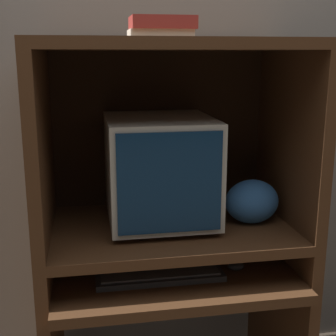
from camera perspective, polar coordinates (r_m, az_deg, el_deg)
wall_back at (r=1.96m, az=-1.49°, el=12.02°), size 6.00×0.06×2.60m
desk_base at (r=1.85m, az=0.54°, el=-17.72°), size 0.93×0.62×0.60m
desk_monitor_shelf at (r=1.74m, az=0.34°, el=-7.90°), size 0.93×0.57×0.15m
hutch_upper at (r=1.66m, az=0.15°, el=7.52°), size 0.93×0.57×0.66m
crt_monitor at (r=1.70m, az=-1.01°, el=-0.11°), size 0.38×0.43×0.39m
keyboard at (r=1.67m, az=-1.05°, el=-12.76°), size 0.44×0.15×0.03m
mouse at (r=1.74m, az=8.28°, el=-11.75°), size 0.06×0.04×0.03m
snack_bag at (r=1.75m, az=10.19°, el=-4.03°), size 0.20×0.15×0.16m
book_stack at (r=1.54m, az=-0.82°, el=16.80°), size 0.20×0.14×0.07m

